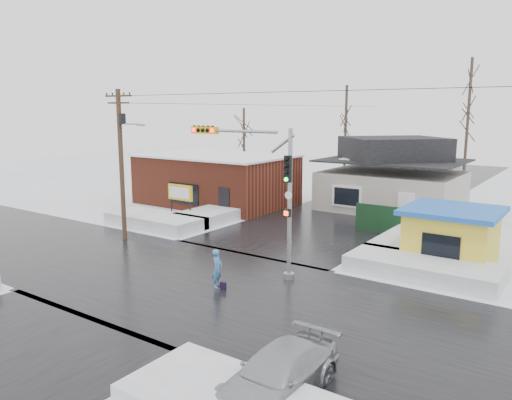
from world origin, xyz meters
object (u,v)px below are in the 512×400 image
Objects in this scene: traffic_signal at (261,180)px; kiosk at (451,235)px; car at (278,374)px; utility_pole at (122,156)px; pedestrian at (217,269)px; marquee_sign at (180,194)px.

kiosk is at bearing 44.84° from traffic_signal.
kiosk is at bearing 88.73° from car.
utility_pole is 5.20× the size of pedestrian.
kiosk is (17.43, 6.49, -3.65)m from utility_pole.
traffic_signal is 11.27m from car.
kiosk is at bearing -54.70° from pedestrian.
utility_pole is 1.96× the size of kiosk.
traffic_signal is at bearing -29.72° from marquee_sign.
car is (6.37, -8.46, -3.87)m from traffic_signal.
pedestrian is (9.90, -3.27, -4.25)m from utility_pole.
kiosk is at bearing 20.44° from utility_pole.
marquee_sign reaches higher than pedestrian.
kiosk is 15.52m from car.
marquee_sign reaches higher than car.
traffic_signal is 4.04× the size of pedestrian.
marquee_sign is 23.30m from car.
traffic_signal is 4.60m from pedestrian.
traffic_signal is at bearing 128.30° from car.
utility_pole reaches higher than marquee_sign.
utility_pole is at bearing 177.05° from traffic_signal.
car is at bearing -40.08° from marquee_sign.
marquee_sign is at bearing -178.45° from kiosk.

